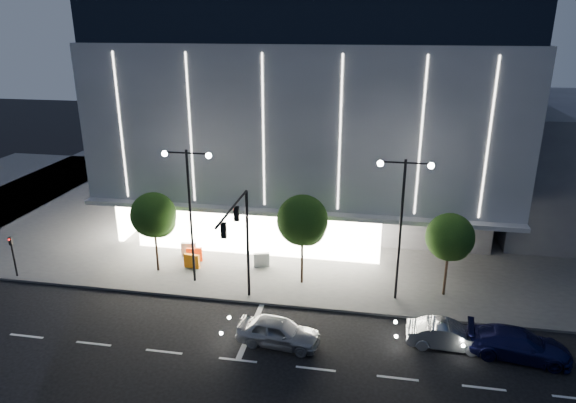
% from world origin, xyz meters
% --- Properties ---
extents(ground, '(160.00, 160.00, 0.00)m').
position_xyz_m(ground, '(0.00, 0.00, 0.00)').
color(ground, black).
rests_on(ground, ground).
extents(sidewalk_museum, '(70.00, 40.00, 0.15)m').
position_xyz_m(sidewalk_museum, '(5.00, 24.00, 0.07)').
color(sidewalk_museum, '#474747').
rests_on(sidewalk_museum, ground).
extents(museum, '(30.00, 25.80, 18.00)m').
position_xyz_m(museum, '(2.98, 22.31, 9.27)').
color(museum, '#4C4C51').
rests_on(museum, ground).
extents(traffic_mast, '(0.33, 5.89, 7.07)m').
position_xyz_m(traffic_mast, '(1.00, 3.34, 5.03)').
color(traffic_mast, black).
rests_on(traffic_mast, ground).
extents(street_lamp_west, '(3.16, 0.36, 9.00)m').
position_xyz_m(street_lamp_west, '(-3.00, 6.00, 5.96)').
color(street_lamp_west, black).
rests_on(street_lamp_west, ground).
extents(street_lamp_east, '(3.16, 0.36, 9.00)m').
position_xyz_m(street_lamp_east, '(10.00, 6.00, 5.96)').
color(street_lamp_east, black).
rests_on(street_lamp_east, ground).
extents(ped_signal_far, '(0.22, 0.24, 3.00)m').
position_xyz_m(ped_signal_far, '(-15.00, 4.50, 1.89)').
color(ped_signal_far, black).
rests_on(ped_signal_far, ground).
extents(tree_left, '(3.02, 3.02, 5.72)m').
position_xyz_m(tree_left, '(-5.97, 7.02, 4.03)').
color(tree_left, black).
rests_on(tree_left, ground).
extents(tree_mid, '(3.25, 3.25, 6.15)m').
position_xyz_m(tree_mid, '(4.03, 7.02, 4.33)').
color(tree_mid, black).
rests_on(tree_mid, ground).
extents(tree_right, '(2.91, 2.91, 5.51)m').
position_xyz_m(tree_right, '(13.03, 7.02, 3.88)').
color(tree_right, black).
rests_on(tree_right, ground).
extents(car_lead, '(4.65, 2.27, 1.53)m').
position_xyz_m(car_lead, '(3.77, 0.23, 0.76)').
color(car_lead, '#A2A5AA').
rests_on(car_lead, ground).
extents(car_second, '(4.26, 1.57, 1.39)m').
position_xyz_m(car_second, '(12.59, 1.60, 0.70)').
color(car_second, '#A4A8AC').
rests_on(car_second, ground).
extents(car_third, '(5.32, 2.72, 1.48)m').
position_xyz_m(car_third, '(16.09, 1.34, 0.74)').
color(car_third, '#111343').
rests_on(car_third, ground).
extents(barrier_a, '(1.13, 0.50, 1.00)m').
position_xyz_m(barrier_a, '(-4.01, 8.78, 0.65)').
color(barrier_a, '#FB460D').
rests_on(barrier_a, sidewalk_museum).
extents(barrier_b, '(1.12, 0.38, 1.00)m').
position_xyz_m(barrier_b, '(-4.72, 9.58, 0.65)').
color(barrier_b, silver).
rests_on(barrier_b, sidewalk_museum).
extents(barrier_c, '(1.12, 0.38, 1.00)m').
position_xyz_m(barrier_c, '(-3.82, 7.74, 0.65)').
color(barrier_c, orange).
rests_on(barrier_c, sidewalk_museum).
extents(barrier_d, '(1.12, 0.57, 1.00)m').
position_xyz_m(barrier_d, '(0.90, 8.77, 0.65)').
color(barrier_d, silver).
rests_on(barrier_d, sidewalk_museum).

